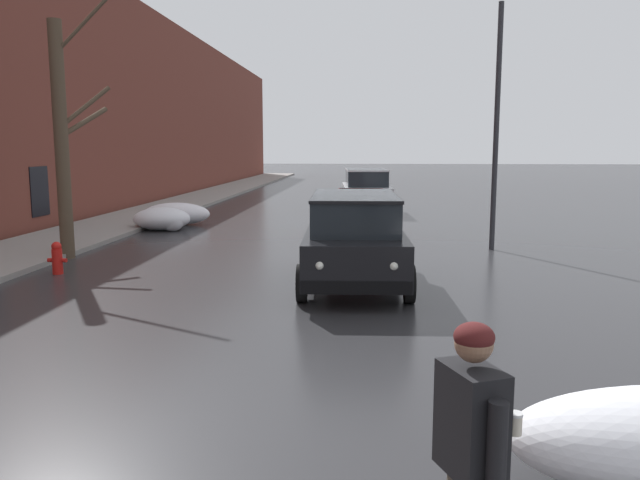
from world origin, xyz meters
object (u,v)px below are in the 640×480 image
object	(u,v)px
suv_black_approaching_near_lane	(354,236)
sedan_red_parked_kerbside_close	(359,212)
suv_silver_parked_kerbside_mid	(366,189)
bare_tree_second_along_sidewalk	(64,137)
fire_hydrant	(57,258)
street_lamp_post	(497,110)
pedestrian_with_coffee	(470,444)

from	to	relation	value
suv_black_approaching_near_lane	sedan_red_parked_kerbside_close	xyz separation A→B (m)	(-0.00, 6.87, -0.24)
suv_silver_parked_kerbside_mid	suv_black_approaching_near_lane	bearing A→B (deg)	-90.76
bare_tree_second_along_sidewalk	suv_silver_parked_kerbside_mid	distance (m)	13.93
bare_tree_second_along_sidewalk	sedan_red_parked_kerbside_close	size ratio (longest dim) A/B	1.68
suv_black_approaching_near_lane	bare_tree_second_along_sidewalk	bearing A→B (deg)	160.07
suv_silver_parked_kerbside_mid	fire_hydrant	distance (m)	15.20
sedan_red_parked_kerbside_close	suv_silver_parked_kerbside_mid	distance (m)	7.41
suv_black_approaching_near_lane	street_lamp_post	xyz separation A→B (m)	(3.61, 4.67, 2.70)
bare_tree_second_along_sidewalk	fire_hydrant	world-z (taller)	bare_tree_second_along_sidewalk
fire_hydrant	bare_tree_second_along_sidewalk	bearing A→B (deg)	108.71
bare_tree_second_along_sidewalk	fire_hydrant	size ratio (longest dim) A/B	9.52
suv_silver_parked_kerbside_mid	street_lamp_post	world-z (taller)	street_lamp_post
suv_silver_parked_kerbside_mid	sedan_red_parked_kerbside_close	bearing A→B (deg)	-91.49
suv_black_approaching_near_lane	street_lamp_post	world-z (taller)	street_lamp_post
fire_hydrant	suv_black_approaching_near_lane	bearing A→B (deg)	-5.45
suv_black_approaching_near_lane	street_lamp_post	distance (m)	6.49
sedan_red_parked_kerbside_close	fire_hydrant	xyz separation A→B (m)	(-6.45, -6.25, -0.39)
pedestrian_with_coffee	fire_hydrant	distance (m)	11.97
suv_silver_parked_kerbside_mid	pedestrian_with_coffee	size ratio (longest dim) A/B	2.66
pedestrian_with_coffee	bare_tree_second_along_sidewalk	bearing A→B (deg)	124.96
bare_tree_second_along_sidewalk	street_lamp_post	distance (m)	10.96
bare_tree_second_along_sidewalk	sedan_red_parked_kerbside_close	world-z (taller)	bare_tree_second_along_sidewalk
pedestrian_with_coffee	street_lamp_post	distance (m)	14.04
suv_black_approaching_near_lane	fire_hydrant	size ratio (longest dim) A/B	6.53
sedan_red_parked_kerbside_close	suv_silver_parked_kerbside_mid	size ratio (longest dim) A/B	0.86
suv_silver_parked_kerbside_mid	fire_hydrant	bearing A→B (deg)	-115.95
bare_tree_second_along_sidewalk	suv_black_approaching_near_lane	world-z (taller)	bare_tree_second_along_sidewalk
bare_tree_second_along_sidewalk	sedan_red_parked_kerbside_close	bearing A→B (deg)	31.04
fire_hydrant	street_lamp_post	size ratio (longest dim) A/B	0.11
sedan_red_parked_kerbside_close	pedestrian_with_coffee	bearing A→B (deg)	-86.86
pedestrian_with_coffee	street_lamp_post	xyz separation A→B (m)	(2.75, 13.51, 2.65)
suv_silver_parked_kerbside_mid	street_lamp_post	size ratio (longest dim) A/B	0.70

